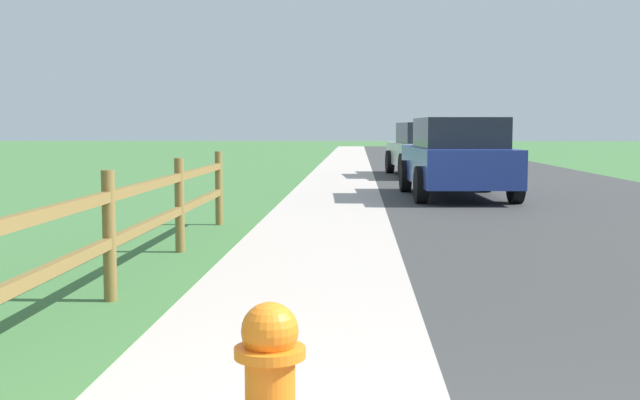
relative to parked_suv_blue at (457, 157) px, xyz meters
The scene contains 7 objects.
ground_plane 10.57m from the parked_suv_blue, 98.53° to the left, with size 120.00×120.00×0.00m, color #41733C.
road_asphalt 12.60m from the parked_suv_blue, 81.14° to the left, with size 7.00×66.00×0.01m, color #3B3B3B.
curb_concrete 13.26m from the parked_suv_blue, 110.17° to the left, with size 6.00×66.00×0.01m, color #BEB1A7.
grass_verge 13.85m from the parked_suv_blue, 116.02° to the left, with size 5.00×66.00×0.00m, color #41733C.
rail_fence 10.92m from the parked_suv_blue, 112.16° to the right, with size 0.11×10.52×1.10m.
parked_suv_blue is the anchor object (origin of this frame).
parked_car_silver 7.41m from the parked_suv_blue, 89.71° to the left, with size 2.40×4.94×1.60m.
Camera 1 is at (-0.50, -1.94, 1.45)m, focal length 44.38 mm.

